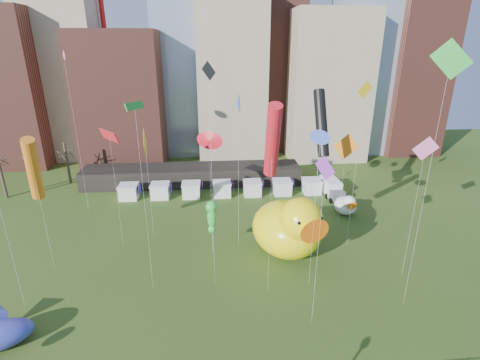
{
  "coord_description": "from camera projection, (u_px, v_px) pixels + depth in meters",
  "views": [
    {
      "loc": [
        -0.43,
        -18.85,
        23.42
      ],
      "look_at": [
        1.99,
        11.31,
        12.0
      ],
      "focal_mm": 27.0,
      "sensor_mm": 36.0,
      "label": 1
    }
  ],
  "objects": [
    {
      "name": "vendor_tents",
      "position": [
        222.0,
        189.0,
        59.14
      ],
      "size": [
        33.24,
        2.8,
        2.4
      ],
      "color": "white",
      "rests_on": "ground"
    },
    {
      "name": "kite_11",
      "position": [
        135.0,
        109.0,
        30.88
      ],
      "size": [
        1.38,
        1.94,
        18.81
      ],
      "color": "silver",
      "rests_on": "ground"
    },
    {
      "name": "kite_12",
      "position": [
        364.0,
        96.0,
        38.56
      ],
      "size": [
        1.92,
        0.71,
        19.91
      ],
      "color": "silver",
      "rests_on": "ground"
    },
    {
      "name": "kite_0",
      "position": [
        109.0,
        136.0,
        40.02
      ],
      "size": [
        2.89,
        3.42,
        14.51
      ],
      "color": "silver",
      "rests_on": "ground"
    },
    {
      "name": "seahorse_purple",
      "position": [
        306.0,
        234.0,
        41.72
      ],
      "size": [
        1.11,
        1.41,
        4.19
      ],
      "rotation": [
        0.0,
        0.0,
        -0.03
      ],
      "color": "silver",
      "rests_on": "ground"
    },
    {
      "name": "kite_3",
      "position": [
        450.0,
        66.0,
        26.94
      ],
      "size": [
        2.6,
        1.52,
        23.86
      ],
      "color": "silver",
      "rests_on": "ground"
    },
    {
      "name": "seahorse_green",
      "position": [
        212.0,
        215.0,
        41.49
      ],
      "size": [
        1.4,
        1.75,
        6.74
      ],
      "rotation": [
        0.0,
        0.0,
        0.02
      ],
      "color": "silver",
      "rests_on": "ground"
    },
    {
      "name": "kite_8",
      "position": [
        273.0,
        142.0,
        31.04
      ],
      "size": [
        1.57,
        4.33,
        19.17
      ],
      "color": "silver",
      "rests_on": "ground"
    },
    {
      "name": "bare_trees",
      "position": [
        34.0,
        169.0,
        60.02
      ],
      "size": [
        8.44,
        6.44,
        8.5
      ],
      "color": "#382B21",
      "rests_on": "ground"
    },
    {
      "name": "kite_2",
      "position": [
        209.0,
        87.0,
        30.48
      ],
      "size": [
        1.18,
        1.13,
        22.15
      ],
      "color": "silver",
      "rests_on": "ground"
    },
    {
      "name": "kite_9",
      "position": [
        64.0,
        57.0,
        47.0
      ],
      "size": [
        0.7,
        1.26,
        22.73
      ],
      "color": "silver",
      "rests_on": "ground"
    },
    {
      "name": "kite_15",
      "position": [
        325.0,
        174.0,
        27.52
      ],
      "size": [
        1.16,
        1.51,
        15.56
      ],
      "color": "silver",
      "rests_on": "ground"
    },
    {
      "name": "box_truck",
      "position": [
        332.0,
        188.0,
        59.19
      ],
      "size": [
        2.78,
        6.37,
        2.67
      ],
      "rotation": [
        0.0,
        0.0,
        0.04
      ],
      "color": "white",
      "rests_on": "ground"
    },
    {
      "name": "skyline",
      "position": [
        222.0,
        54.0,
        75.43
      ],
      "size": [
        101.0,
        23.0,
        68.0
      ],
      "color": "brown",
      "rests_on": "ground"
    },
    {
      "name": "kite_4",
      "position": [
        145.0,
        144.0,
        42.04
      ],
      "size": [
        0.35,
        3.61,
        14.42
      ],
      "color": "silver",
      "rests_on": "ground"
    },
    {
      "name": "big_duck",
      "position": [
        289.0,
        227.0,
        41.44
      ],
      "size": [
        10.23,
        11.62,
        8.16
      ],
      "rotation": [
        0.0,
        0.0,
        0.33
      ],
      "color": "#FFEB0D",
      "rests_on": "ground"
    },
    {
      "name": "kite_14",
      "position": [
        33.0,
        170.0,
        36.35
      ],
      "size": [
        3.15,
        4.46,
        15.27
      ],
      "color": "silver",
      "rests_on": "ground"
    },
    {
      "name": "kite_6",
      "position": [
        346.0,
        147.0,
        47.2
      ],
      "size": [
        2.28,
        2.97,
        12.71
      ],
      "color": "silver",
      "rests_on": "ground"
    },
    {
      "name": "kite_16",
      "position": [
        209.0,
        141.0,
        49.21
      ],
      "size": [
        2.48,
        1.35,
        12.38
      ],
      "color": "silver",
      "rests_on": "ground"
    },
    {
      "name": "kite_13",
      "position": [
        238.0,
        104.0,
        38.69
      ],
      "size": [
        0.32,
        2.11,
        18.48
      ],
      "color": "silver",
      "rests_on": "ground"
    },
    {
      "name": "pavilion",
      "position": [
        193.0,
        175.0,
        64.19
      ],
      "size": [
        38.0,
        6.0,
        3.2
      ],
      "primitive_type": "cube",
      "color": "black",
      "rests_on": "ground"
    },
    {
      "name": "kite_5",
      "position": [
        320.0,
        138.0,
        32.07
      ],
      "size": [
        1.06,
        1.08,
        16.36
      ],
      "color": "silver",
      "rests_on": "ground"
    },
    {
      "name": "small_duck",
      "position": [
        346.0,
        205.0,
        52.44
      ],
      "size": [
        3.27,
        4.32,
        3.29
      ],
      "rotation": [
        0.0,
        0.0,
        0.04
      ],
      "color": "white",
      "rests_on": "ground"
    },
    {
      "name": "kite_1",
      "position": [
        425.0,
        152.0,
        34.24
      ],
      "size": [
        2.3,
        0.69,
        15.35
      ],
      "color": "silver",
      "rests_on": "ground"
    },
    {
      "name": "kite_10",
      "position": [
        321.0,
        123.0,
        41.37
      ],
      "size": [
        1.5,
        4.5,
        18.72
      ],
      "color": "silver",
      "rests_on": "ground"
    }
  ]
}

